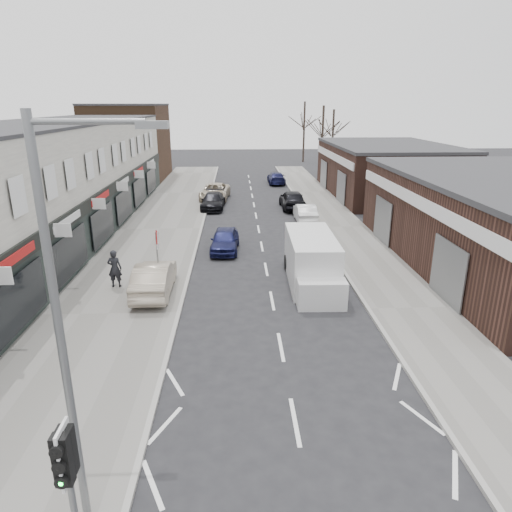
{
  "coord_description": "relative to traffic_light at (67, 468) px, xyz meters",
  "views": [
    {
      "loc": [
        -1.51,
        -8.24,
        8.18
      ],
      "look_at": [
        -0.77,
        8.42,
        2.6
      ],
      "focal_mm": 32.0,
      "sensor_mm": 36.0,
      "label": 1
    }
  ],
  "objects": [
    {
      "name": "parked_car_left_b",
      "position": [
        1.0,
        30.56,
        -1.77
      ],
      "size": [
        1.99,
        4.5,
        1.28
      ],
      "primitive_type": "imported",
      "rotation": [
        0.0,
        0.0,
        -0.04
      ],
      "color": "black",
      "rests_on": "ground"
    },
    {
      "name": "warning_sign",
      "position": [
        -0.76,
        14.02,
        -0.21
      ],
      "size": [
        0.12,
        0.8,
        2.7
      ],
      "color": "slate",
      "rests_on": "pavement_left"
    },
    {
      "name": "pedestrian",
      "position": [
        -2.72,
        13.68,
        -1.41
      ],
      "size": [
        0.67,
        0.46,
        1.78
      ],
      "primitive_type": "imported",
      "rotation": [
        0.0,
        0.0,
        3.08
      ],
      "color": "black",
      "rests_on": "pavement_left"
    },
    {
      "name": "brick_block_far",
      "position": [
        -9.1,
        47.02,
        1.59
      ],
      "size": [
        8.0,
        10.0,
        8.0
      ],
      "primitive_type": "cube",
      "color": "#432D1C",
      "rests_on": "ground"
    },
    {
      "name": "right_unit_near",
      "position": [
        16.9,
        16.02,
        -0.16
      ],
      "size": [
        10.0,
        18.0,
        4.5
      ],
      "primitive_type": "cube",
      "color": "#3C221B",
      "rests_on": "ground"
    },
    {
      "name": "white_van",
      "position": [
        6.42,
        13.95,
        -1.32
      ],
      "size": [
        2.21,
        6.0,
        2.32
      ],
      "rotation": [
        0.0,
        0.0,
        -0.02
      ],
      "color": "silver",
      "rests_on": "ground"
    },
    {
      "name": "parked_car_left_c",
      "position": [
        1.0,
        34.38,
        -1.71
      ],
      "size": [
        2.82,
        5.28,
        1.41
      ],
      "primitive_type": "imported",
      "rotation": [
        0.0,
        0.0,
        -0.1
      ],
      "color": "#B8A993",
      "rests_on": "ground"
    },
    {
      "name": "parked_car_left_a",
      "position": [
        2.2,
        19.26,
        -1.76
      ],
      "size": [
        1.76,
        3.94,
        1.32
      ],
      "primitive_type": "imported",
      "rotation": [
        0.0,
        0.0,
        -0.05
      ],
      "color": "#151842",
      "rests_on": "ground"
    },
    {
      "name": "sedan_on_pavement",
      "position": [
        -0.8,
        12.85,
        -1.58
      ],
      "size": [
        1.57,
        4.36,
        1.43
      ],
      "primitive_type": "imported",
      "rotation": [
        0.0,
        0.0,
        3.16
      ],
      "color": "#A19481",
      "rests_on": "pavement_left"
    },
    {
      "name": "tree_far_b",
      "position": [
        15.9,
        56.02,
        -2.41
      ],
      "size": [
        3.6,
        3.6,
        7.5
      ],
      "primitive_type": null,
      "color": "#382D26",
      "rests_on": "ground"
    },
    {
      "name": "traffic_light",
      "position": [
        0.0,
        0.0,
        0.0
      ],
      "size": [
        0.28,
        0.6,
        3.1
      ],
      "color": "slate",
      "rests_on": "pavement_left"
    },
    {
      "name": "parked_car_right_b",
      "position": [
        7.47,
        30.34,
        -1.64
      ],
      "size": [
        1.91,
        4.58,
        1.55
      ],
      "primitive_type": "imported",
      "rotation": [
        0.0,
        0.0,
        3.16
      ],
      "color": "black",
      "rests_on": "ground"
    },
    {
      "name": "right_unit_far",
      "position": [
        16.9,
        36.02,
        -0.16
      ],
      "size": [
        10.0,
        16.0,
        4.5
      ],
      "primitive_type": "cube",
      "color": "#3C221B",
      "rests_on": "ground"
    },
    {
      "name": "street_lamp",
      "position": [
        -0.13,
        1.22,
        2.2
      ],
      "size": [
        2.23,
        0.22,
        8.0
      ],
      "color": "slate",
      "rests_on": "pavement_left"
    },
    {
      "name": "tree_far_a",
      "position": [
        13.4,
        50.02,
        -2.41
      ],
      "size": [
        3.6,
        3.6,
        8.0
      ],
      "primitive_type": null,
      "color": "#382D26",
      "rests_on": "ground"
    },
    {
      "name": "tree_far_c",
      "position": [
        12.9,
        62.02,
        -2.41
      ],
      "size": [
        3.6,
        3.6,
        8.5
      ],
      "primitive_type": null,
      "color": "#382D26",
      "rests_on": "ground"
    },
    {
      "name": "ground",
      "position": [
        4.4,
        2.02,
        -2.41
      ],
      "size": [
        160.0,
        160.0,
        0.0
      ],
      "primitive_type": "plane",
      "color": "black",
      "rests_on": "ground"
    },
    {
      "name": "pavement_left",
      "position": [
        -2.35,
        24.02,
        -2.35
      ],
      "size": [
        5.5,
        64.0,
        0.12
      ],
      "primitive_type": "cube",
      "color": "slate",
      "rests_on": "ground"
    },
    {
      "name": "parked_car_right_a",
      "position": [
        7.9,
        26.05,
        -1.76
      ],
      "size": [
        1.43,
        3.96,
        1.3
      ],
      "primitive_type": "imported",
      "rotation": [
        0.0,
        0.0,
        3.13
      ],
      "color": "silver",
      "rests_on": "ground"
    },
    {
      "name": "pavement_right",
      "position": [
        10.15,
        24.02,
        -2.35
      ],
      "size": [
        3.5,
        64.0,
        0.12
      ],
      "primitive_type": "cube",
      "color": "slate",
      "rests_on": "ground"
    },
    {
      "name": "parked_car_right_c",
      "position": [
        7.23,
        42.63,
        -1.79
      ],
      "size": [
        1.76,
        4.31,
        1.25
      ],
      "primitive_type": "imported",
      "rotation": [
        0.0,
        0.0,
        3.14
      ],
      "color": "#121439",
      "rests_on": "ground"
    },
    {
      "name": "shop_terrace_left",
      "position": [
        -9.1,
        21.52,
        1.14
      ],
      "size": [
        8.0,
        41.0,
        7.1
      ],
      "primitive_type": "cube",
      "color": "silver",
      "rests_on": "ground"
    }
  ]
}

